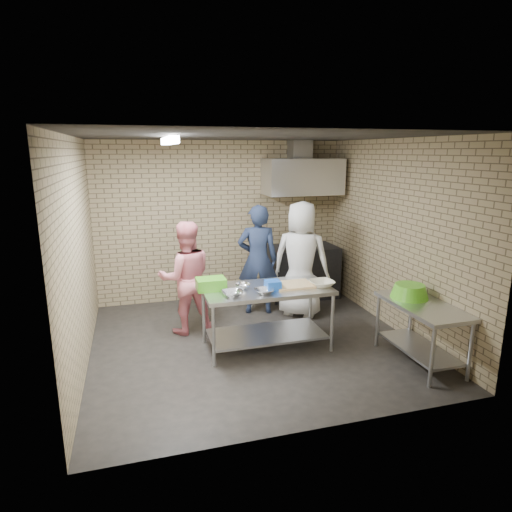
{
  "coord_description": "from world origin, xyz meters",
  "views": [
    {
      "loc": [
        -1.47,
        -5.29,
        2.53
      ],
      "look_at": [
        0.1,
        0.2,
        1.15
      ],
      "focal_mm": 30.7,
      "sensor_mm": 36.0,
      "label": 1
    }
  ],
  "objects_px": {
    "stove": "(301,271)",
    "bottle_green": "(322,181)",
    "side_counter": "(420,333)",
    "man_navy": "(258,260)",
    "bottle_red": "(301,180)",
    "woman_pink": "(186,278)",
    "woman_white": "(301,259)",
    "blue_tub": "(273,285)",
    "green_crate": "(211,284)",
    "prep_table": "(266,317)",
    "green_basin": "(409,291)"
  },
  "relations": [
    {
      "from": "side_counter",
      "to": "woman_pink",
      "type": "height_order",
      "value": "woman_pink"
    },
    {
      "from": "side_counter",
      "to": "green_basin",
      "type": "height_order",
      "value": "green_basin"
    },
    {
      "from": "prep_table",
      "to": "green_crate",
      "type": "xyz_separation_m",
      "value": [
        -0.7,
        0.12,
        0.48
      ]
    },
    {
      "from": "green_crate",
      "to": "blue_tub",
      "type": "xyz_separation_m",
      "value": [
        0.75,
        -0.22,
        -0.01
      ]
    },
    {
      "from": "woman_white",
      "to": "prep_table",
      "type": "bearing_deg",
      "value": 82.75
    },
    {
      "from": "stove",
      "to": "bottle_red",
      "type": "relative_size",
      "value": 6.67
    },
    {
      "from": "side_counter",
      "to": "bottle_red",
      "type": "xyz_separation_m",
      "value": [
        -0.4,
        2.99,
        1.65
      ]
    },
    {
      "from": "bottle_green",
      "to": "woman_white",
      "type": "bearing_deg",
      "value": -126.57
    },
    {
      "from": "stove",
      "to": "prep_table",
      "type": "bearing_deg",
      "value": -123.64
    },
    {
      "from": "side_counter",
      "to": "stove",
      "type": "distance_m",
      "value": 2.79
    },
    {
      "from": "green_crate",
      "to": "man_navy",
      "type": "relative_size",
      "value": 0.21
    },
    {
      "from": "man_navy",
      "to": "woman_pink",
      "type": "bearing_deg",
      "value": 34.59
    },
    {
      "from": "prep_table",
      "to": "green_crate",
      "type": "bearing_deg",
      "value": 170.27
    },
    {
      "from": "prep_table",
      "to": "stove",
      "type": "distance_m",
      "value": 2.19
    },
    {
      "from": "bottle_red",
      "to": "green_crate",
      "type": "bearing_deg",
      "value": -135.27
    },
    {
      "from": "bottle_green",
      "to": "woman_white",
      "type": "relative_size",
      "value": 0.08
    },
    {
      "from": "side_counter",
      "to": "blue_tub",
      "type": "distance_m",
      "value": 1.88
    },
    {
      "from": "blue_tub",
      "to": "woman_white",
      "type": "height_order",
      "value": "woman_white"
    },
    {
      "from": "prep_table",
      "to": "side_counter",
      "type": "distance_m",
      "value": 1.9
    },
    {
      "from": "prep_table",
      "to": "woman_white",
      "type": "distance_m",
      "value": 1.39
    },
    {
      "from": "side_counter",
      "to": "green_crate",
      "type": "height_order",
      "value": "green_crate"
    },
    {
      "from": "woman_white",
      "to": "blue_tub",
      "type": "bearing_deg",
      "value": 87.16
    },
    {
      "from": "blue_tub",
      "to": "bottle_red",
      "type": "relative_size",
      "value": 1.01
    },
    {
      "from": "green_crate",
      "to": "blue_tub",
      "type": "height_order",
      "value": "green_crate"
    },
    {
      "from": "bottle_green",
      "to": "woman_pink",
      "type": "distance_m",
      "value": 3.14
    },
    {
      "from": "bottle_red",
      "to": "prep_table",
      "type": "bearing_deg",
      "value": -121.48
    },
    {
      "from": "green_crate",
      "to": "blue_tub",
      "type": "distance_m",
      "value": 0.78
    },
    {
      "from": "stove",
      "to": "bottle_green",
      "type": "relative_size",
      "value": 8.0
    },
    {
      "from": "side_counter",
      "to": "blue_tub",
      "type": "relative_size",
      "value": 6.6
    },
    {
      "from": "green_crate",
      "to": "bottle_red",
      "type": "distance_m",
      "value": 2.99
    },
    {
      "from": "bottle_green",
      "to": "blue_tub",
      "type": "bearing_deg",
      "value": -126.71
    },
    {
      "from": "side_counter",
      "to": "man_navy",
      "type": "xyz_separation_m",
      "value": [
        -1.42,
        2.19,
        0.49
      ]
    },
    {
      "from": "blue_tub",
      "to": "bottle_red",
      "type": "xyz_separation_m",
      "value": [
        1.22,
        2.17,
        1.15
      ]
    },
    {
      "from": "bottle_green",
      "to": "woman_pink",
      "type": "bearing_deg",
      "value": -154.01
    },
    {
      "from": "woman_pink",
      "to": "woman_white",
      "type": "xyz_separation_m",
      "value": [
        1.79,
        0.18,
        0.1
      ]
    },
    {
      "from": "man_navy",
      "to": "side_counter",
      "type": "bearing_deg",
      "value": 135.86
    },
    {
      "from": "stove",
      "to": "woman_pink",
      "type": "distance_m",
      "value": 2.41
    },
    {
      "from": "prep_table",
      "to": "green_crate",
      "type": "height_order",
      "value": "green_crate"
    },
    {
      "from": "green_basin",
      "to": "woman_white",
      "type": "distance_m",
      "value": 1.83
    },
    {
      "from": "green_crate",
      "to": "stove",
      "type": "bearing_deg",
      "value": 41.7
    },
    {
      "from": "prep_table",
      "to": "green_basin",
      "type": "height_order",
      "value": "green_basin"
    },
    {
      "from": "side_counter",
      "to": "man_navy",
      "type": "height_order",
      "value": "man_navy"
    },
    {
      "from": "blue_tub",
      "to": "woman_pink",
      "type": "height_order",
      "value": "woman_pink"
    },
    {
      "from": "green_basin",
      "to": "green_crate",
      "type": "bearing_deg",
      "value": 161.31
    },
    {
      "from": "green_basin",
      "to": "bottle_green",
      "type": "bearing_deg",
      "value": 89.58
    },
    {
      "from": "man_navy",
      "to": "stove",
      "type": "bearing_deg",
      "value": -137.01
    },
    {
      "from": "stove",
      "to": "blue_tub",
      "type": "relative_size",
      "value": 6.6
    },
    {
      "from": "prep_table",
      "to": "woman_white",
      "type": "bearing_deg",
      "value": 48.76
    },
    {
      "from": "side_counter",
      "to": "blue_tub",
      "type": "bearing_deg",
      "value": 152.99
    },
    {
      "from": "stove",
      "to": "bottle_green",
      "type": "height_order",
      "value": "bottle_green"
    }
  ]
}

